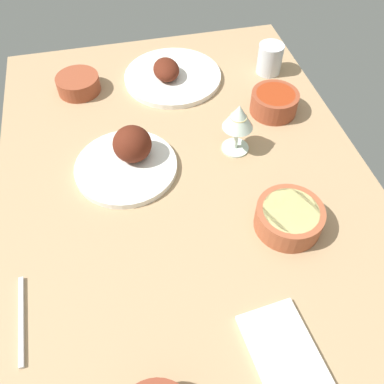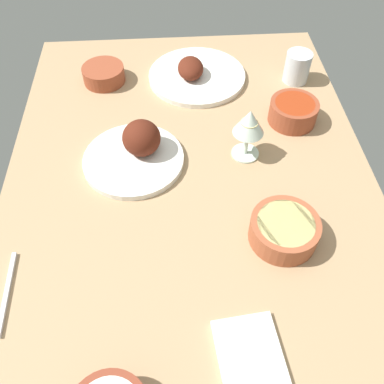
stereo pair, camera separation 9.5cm
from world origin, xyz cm
name	(u,v)px [view 1 (the left image)]	position (x,y,z in cm)	size (l,w,h in cm)	color
dining_table	(192,203)	(0.00, 0.00, 2.00)	(140.00, 90.00, 4.00)	tan
plate_center_main	(129,157)	(13.54, 12.74, 6.93)	(25.16, 25.16, 10.01)	white
plate_near_viewer	(171,75)	(46.15, -4.28, 5.53)	(29.21, 29.21, 6.64)	white
bowl_sauce	(274,102)	(25.14, -29.13, 7.26)	(12.95, 12.95, 6.02)	brown
bowl_potatoes	(289,217)	(-12.44, -18.67, 7.07)	(14.68, 14.68, 5.65)	#A35133
bowl_onions	(78,83)	(46.82, 23.21, 6.63)	(12.38, 12.38, 4.79)	brown
wine_glass	(238,119)	(13.25, -14.51, 13.93)	(7.60, 7.60, 14.00)	silver
water_tumbler	(270,59)	(43.40, -34.23, 8.50)	(7.51, 7.51, 9.00)	silver
folded_napkin	(282,349)	(-37.95, -7.83, 4.60)	(16.41, 11.39, 1.20)	white
fork_loose	(21,320)	(-21.64, 37.93, 4.40)	(17.93, 0.90, 0.80)	silver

